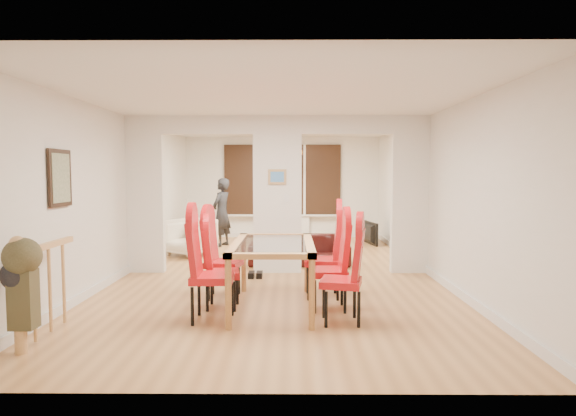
{
  "coord_description": "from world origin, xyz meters",
  "views": [
    {
      "loc": [
        0.23,
        -8.0,
        1.65
      ],
      "look_at": [
        0.17,
        0.6,
        1.04
      ],
      "focal_mm": 30.0,
      "sensor_mm": 36.0,
      "label": 1
    }
  ],
  "objects_px": {
    "person": "(222,212)",
    "sofa": "(299,250)",
    "dining_chair_la": "(213,270)",
    "dining_chair_rc": "(322,255)",
    "armchair": "(190,237)",
    "dining_chair_lb": "(222,267)",
    "bowl": "(287,237)",
    "dining_chair_rb": "(329,265)",
    "bottle": "(293,231)",
    "television": "(367,233)",
    "dining_table": "(273,275)",
    "dining_chair_lc": "(224,257)",
    "coffee_table": "(296,244)",
    "dining_chair_ra": "(341,275)"
  },
  "relations": [
    {
      "from": "person",
      "to": "sofa",
      "type": "bearing_deg",
      "value": 60.42
    },
    {
      "from": "person",
      "to": "dining_chair_la",
      "type": "bearing_deg",
      "value": 29.45
    },
    {
      "from": "sofa",
      "to": "dining_chair_rc",
      "type": "bearing_deg",
      "value": -83.49
    },
    {
      "from": "dining_chair_rc",
      "to": "armchair",
      "type": "height_order",
      "value": "dining_chair_rc"
    },
    {
      "from": "dining_chair_lb",
      "to": "bowl",
      "type": "bearing_deg",
      "value": 72.16
    },
    {
      "from": "dining_chair_la",
      "to": "dining_chair_rb",
      "type": "height_order",
      "value": "dining_chair_la"
    },
    {
      "from": "sofa",
      "to": "armchair",
      "type": "height_order",
      "value": "armchair"
    },
    {
      "from": "bottle",
      "to": "television",
      "type": "bearing_deg",
      "value": 24.55
    },
    {
      "from": "bowl",
      "to": "armchair",
      "type": "bearing_deg",
      "value": -159.6
    },
    {
      "from": "dining_table",
      "to": "dining_chair_rc",
      "type": "relative_size",
      "value": 1.53
    },
    {
      "from": "dining_chair_lb",
      "to": "dining_chair_lc",
      "type": "height_order",
      "value": "dining_chair_lc"
    },
    {
      "from": "dining_chair_rb",
      "to": "coffee_table",
      "type": "relative_size",
      "value": 0.99
    },
    {
      "from": "dining_chair_rc",
      "to": "person",
      "type": "height_order",
      "value": "person"
    },
    {
      "from": "person",
      "to": "television",
      "type": "height_order",
      "value": "person"
    },
    {
      "from": "dining_chair_lb",
      "to": "person",
      "type": "bearing_deg",
      "value": 89.79
    },
    {
      "from": "dining_table",
      "to": "bowl",
      "type": "relative_size",
      "value": 8.31
    },
    {
      "from": "dining_chair_la",
      "to": "dining_chair_lb",
      "type": "relative_size",
      "value": 1.15
    },
    {
      "from": "television",
      "to": "coffee_table",
      "type": "distance_m",
      "value": 1.88
    },
    {
      "from": "bottle",
      "to": "dining_chair_lc",
      "type": "bearing_deg",
      "value": -102.86
    },
    {
      "from": "dining_chair_ra",
      "to": "dining_chair_rc",
      "type": "height_order",
      "value": "dining_chair_rc"
    },
    {
      "from": "television",
      "to": "dining_table",
      "type": "bearing_deg",
      "value": 149.71
    },
    {
      "from": "dining_chair_la",
      "to": "sofa",
      "type": "distance_m",
      "value": 3.57
    },
    {
      "from": "dining_chair_ra",
      "to": "sofa",
      "type": "height_order",
      "value": "dining_chair_ra"
    },
    {
      "from": "dining_chair_rb",
      "to": "dining_chair_rc",
      "type": "distance_m",
      "value": 0.6
    },
    {
      "from": "sofa",
      "to": "bowl",
      "type": "distance_m",
      "value": 1.66
    },
    {
      "from": "dining_chair_lb",
      "to": "bowl",
      "type": "relative_size",
      "value": 4.81
    },
    {
      "from": "person",
      "to": "dining_chair_ra",
      "type": "bearing_deg",
      "value": 42.91
    },
    {
      "from": "person",
      "to": "bowl",
      "type": "xyz_separation_m",
      "value": [
        1.49,
        -0.57,
        -0.49
      ]
    },
    {
      "from": "dining_chair_la",
      "to": "coffee_table",
      "type": "relative_size",
      "value": 1.05
    },
    {
      "from": "bottle",
      "to": "bowl",
      "type": "distance_m",
      "value": 0.2
    },
    {
      "from": "dining_chair_la",
      "to": "armchair",
      "type": "relative_size",
      "value": 1.41
    },
    {
      "from": "coffee_table",
      "to": "bottle",
      "type": "distance_m",
      "value": 0.29
    },
    {
      "from": "dining_chair_rb",
      "to": "television",
      "type": "distance_m",
      "value": 5.61
    },
    {
      "from": "dining_chair_rc",
      "to": "armchair",
      "type": "distance_m",
      "value": 4.1
    },
    {
      "from": "dining_chair_lb",
      "to": "bowl",
      "type": "height_order",
      "value": "dining_chair_lb"
    },
    {
      "from": "person",
      "to": "bottle",
      "type": "bearing_deg",
      "value": 95.5
    },
    {
      "from": "dining_chair_lc",
      "to": "television",
      "type": "relative_size",
      "value": 1.19
    },
    {
      "from": "sofa",
      "to": "bottle",
      "type": "relative_size",
      "value": 6.11
    },
    {
      "from": "dining_table",
      "to": "dining_chair_rb",
      "type": "xyz_separation_m",
      "value": [
        0.68,
        -0.05,
        0.14
      ]
    },
    {
      "from": "dining_chair_rc",
      "to": "dining_chair_lc",
      "type": "bearing_deg",
      "value": -174.09
    },
    {
      "from": "dining_chair_ra",
      "to": "television",
      "type": "bearing_deg",
      "value": 91.04
    },
    {
      "from": "dining_chair_rb",
      "to": "bottle",
      "type": "distance_m",
      "value": 4.68
    },
    {
      "from": "person",
      "to": "coffee_table",
      "type": "distance_m",
      "value": 1.89
    },
    {
      "from": "armchair",
      "to": "dining_table",
      "type": "bearing_deg",
      "value": -29.53
    },
    {
      "from": "dining_chair_lc",
      "to": "sofa",
      "type": "relative_size",
      "value": 0.6
    },
    {
      "from": "dining_chair_rb",
      "to": "dining_table",
      "type": "bearing_deg",
      "value": 175.27
    },
    {
      "from": "dining_table",
      "to": "dining_chair_lb",
      "type": "xyz_separation_m",
      "value": [
        -0.62,
        0.0,
        0.1
      ]
    },
    {
      "from": "dining_chair_la",
      "to": "dining_chair_rc",
      "type": "bearing_deg",
      "value": 37.31
    },
    {
      "from": "dining_chair_ra",
      "to": "television",
      "type": "distance_m",
      "value": 6.11
    },
    {
      "from": "dining_chair_ra",
      "to": "dining_chair_rc",
      "type": "bearing_deg",
      "value": 109.35
    }
  ]
}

